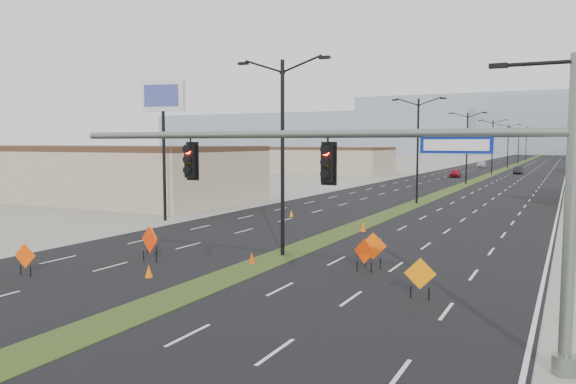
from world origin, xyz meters
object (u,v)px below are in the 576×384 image
at_px(car_mid, 518,170).
at_px(cone_1, 252,258).
at_px(streetlight_6, 526,144).
at_px(cone_0, 149,271).
at_px(streetlight_2, 467,146).
at_px(car_far, 482,164).
at_px(streetlight_5, 519,144).
at_px(construction_sign_2, 152,239).
at_px(construction_sign_4, 364,253).
at_px(streetlight_0, 283,151).
at_px(pole_sign_west, 163,106).
at_px(cone_2, 363,227).
at_px(streetlight_3, 492,145).
at_px(car_left, 455,173).
at_px(streetlight_1, 418,147).
at_px(construction_sign_1, 150,241).
at_px(signal_mast, 388,180).
at_px(streetlight_4, 508,145).
at_px(construction_sign_0, 25,257).
at_px(construction_sign_5, 420,275).
at_px(construction_sign_3, 373,247).
at_px(cone_3, 291,213).

bearing_deg(car_mid, cone_1, -92.88).
relative_size(streetlight_6, cone_0, 17.13).
bearing_deg(streetlight_2, streetlight_6, 90.00).
distance_m(car_mid, car_far, 27.56).
xyz_separation_m(streetlight_5, construction_sign_2, (-6.25, -142.79, -4.60)).
bearing_deg(car_mid, cone_0, -94.28).
height_order(construction_sign_4, cone_0, construction_sign_4).
relative_size(streetlight_0, pole_sign_west, 0.96).
relative_size(streetlight_6, car_mid, 2.43).
bearing_deg(car_far, cone_0, -92.07).
bearing_deg(streetlight_0, pole_sign_west, 150.98).
xyz_separation_m(car_mid, cone_2, (-3.17, -78.15, -0.34)).
relative_size(streetlight_3, pole_sign_west, 0.96).
bearing_deg(car_left, streetlight_3, 66.33).
height_order(car_far, cone_0, car_far).
bearing_deg(streetlight_0, streetlight_1, 90.00).
distance_m(streetlight_6, cone_0, 174.91).
relative_size(streetlight_3, car_left, 2.44).
distance_m(streetlight_0, construction_sign_1, 7.97).
distance_m(signal_mast, streetlight_4, 122.30).
xyz_separation_m(construction_sign_0, cone_2, (9.13, 18.40, -0.51)).
bearing_deg(streetlight_6, car_mid, -86.98).
relative_size(car_mid, construction_sign_5, 2.62).
relative_size(streetlight_3, construction_sign_4, 6.54).
xyz_separation_m(construction_sign_3, cone_3, (-11.51, 14.56, -0.72)).
bearing_deg(car_far, construction_sign_3, -87.94).
distance_m(streetlight_3, streetlight_5, 56.00).
bearing_deg(construction_sign_5, construction_sign_4, 121.30).
bearing_deg(construction_sign_0, signal_mast, -14.37).
xyz_separation_m(construction_sign_5, pole_sign_west, (-22.29, 12.62, 7.66)).
xyz_separation_m(streetlight_2, car_far, (-5.81, 57.21, -4.69)).
bearing_deg(pole_sign_west, cone_3, 26.00).
distance_m(signal_mast, streetlight_5, 150.25).
relative_size(signal_mast, construction_sign_3, 9.67).
relative_size(construction_sign_4, cone_2, 2.28).
distance_m(construction_sign_0, cone_1, 10.11).
xyz_separation_m(streetlight_0, construction_sign_0, (-8.05, -9.00, -4.57)).
xyz_separation_m(streetlight_0, construction_sign_5, (8.29, -4.86, -4.50)).
bearing_deg(streetlight_3, pole_sign_west, -100.41).
bearing_deg(construction_sign_5, cone_1, 150.09).
bearing_deg(construction_sign_2, construction_sign_5, 10.67).
xyz_separation_m(car_far, construction_sign_0, (-2.24, -122.21, 0.12)).
distance_m(construction_sign_5, pole_sign_west, 26.74).
relative_size(signal_mast, construction_sign_0, 11.22).
bearing_deg(streetlight_6, construction_sign_4, -88.32).
bearing_deg(construction_sign_1, streetlight_0, 58.03).
bearing_deg(construction_sign_4, signal_mast, -45.64).
height_order(signal_mast, car_mid, signal_mast).
bearing_deg(car_far, cone_1, -90.75).
height_order(construction_sign_3, cone_1, construction_sign_3).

